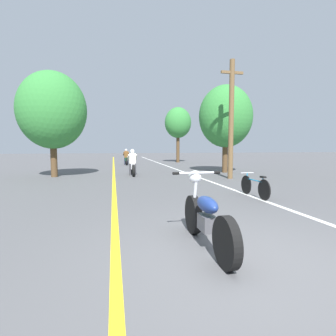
% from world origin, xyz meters
% --- Properties ---
extents(ground_plane, '(120.00, 120.00, 0.00)m').
position_xyz_m(ground_plane, '(0.00, 0.00, 0.00)').
color(ground_plane, '#515154').
extents(lane_stripe_center, '(0.14, 48.00, 0.01)m').
position_xyz_m(lane_stripe_center, '(-1.70, 12.46, 0.00)').
color(lane_stripe_center, yellow).
rests_on(lane_stripe_center, ground).
extents(lane_stripe_edge, '(0.14, 48.00, 0.01)m').
position_xyz_m(lane_stripe_edge, '(2.48, 12.46, 0.00)').
color(lane_stripe_edge, white).
rests_on(lane_stripe_edge, ground).
extents(utility_pole, '(1.10, 0.24, 5.61)m').
position_xyz_m(utility_pole, '(3.82, 8.50, 2.89)').
color(utility_pole, brown).
rests_on(utility_pole, ground).
extents(roadside_tree_right_near, '(3.18, 2.86, 5.16)m').
position_xyz_m(roadside_tree_right_near, '(4.83, 11.38, 3.31)').
color(roadside_tree_right_near, '#513A23').
rests_on(roadside_tree_right_near, ground).
extents(roadside_tree_right_far, '(2.59, 2.33, 5.36)m').
position_xyz_m(roadside_tree_right_far, '(4.52, 21.80, 3.84)').
color(roadside_tree_right_far, '#513A23').
rests_on(roadside_tree_right_far, ground).
extents(roadside_tree_left, '(3.35, 3.02, 5.29)m').
position_xyz_m(roadside_tree_left, '(-4.67, 10.97, 3.35)').
color(roadside_tree_left, '#513A23').
rests_on(roadside_tree_left, ground).
extents(motorcycle_foreground, '(0.83, 2.08, 1.13)m').
position_xyz_m(motorcycle_foreground, '(-0.33, 0.52, 0.47)').
color(motorcycle_foreground, black).
rests_on(motorcycle_foreground, ground).
extents(motorcycle_rider_lead, '(0.50, 2.05, 1.41)m').
position_xyz_m(motorcycle_rider_lead, '(-0.70, 10.96, 0.53)').
color(motorcycle_rider_lead, black).
rests_on(motorcycle_rider_lead, ground).
extents(motorcycle_rider_far, '(0.50, 2.03, 1.35)m').
position_xyz_m(motorcycle_rider_far, '(-0.63, 19.38, 0.51)').
color(motorcycle_rider_far, black).
rests_on(motorcycle_rider_far, ground).
extents(bicycle_parked, '(0.44, 1.65, 0.71)m').
position_xyz_m(bicycle_parked, '(2.52, 4.00, 0.33)').
color(bicycle_parked, black).
rests_on(bicycle_parked, ground).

